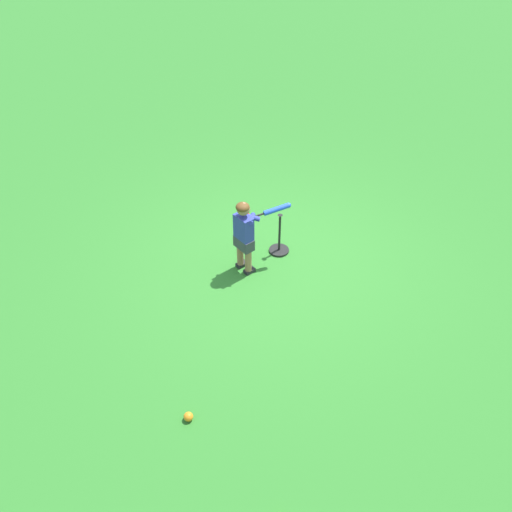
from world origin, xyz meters
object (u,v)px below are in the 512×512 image
object	(u,v)px
batting_tee	(279,245)
play_ball_far_right	(247,215)
child_batter	(246,230)
play_ball_midfield	(188,417)

from	to	relation	value
batting_tee	play_ball_far_right	bearing A→B (deg)	-91.56
child_batter	play_ball_midfield	bearing A→B (deg)	45.06
play_ball_midfield	batting_tee	xyz separation A→B (m)	(-2.29, -1.79, 0.05)
play_ball_midfield	batting_tee	bearing A→B (deg)	-141.91
child_batter	play_ball_far_right	bearing A→B (deg)	-120.88
play_ball_midfield	play_ball_far_right	bearing A→B (deg)	-130.31
play_ball_far_right	batting_tee	size ratio (longest dim) A/B	0.15
play_ball_far_right	batting_tee	world-z (taller)	batting_tee
batting_tee	play_ball_midfield	bearing A→B (deg)	38.09
play_ball_far_right	batting_tee	bearing A→B (deg)	88.44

